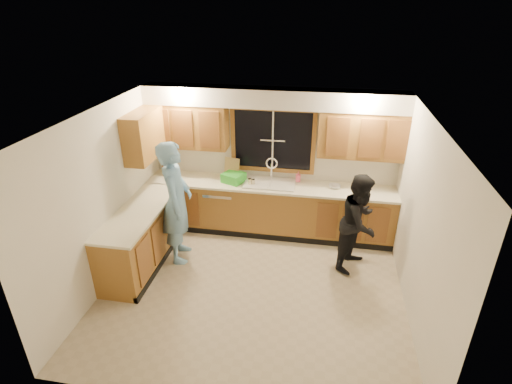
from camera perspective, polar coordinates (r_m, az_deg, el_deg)
floor at (r=5.91m, az=-0.42°, el=-13.56°), size 4.20×4.20×0.00m
ceiling at (r=4.72m, az=-0.52°, el=10.48°), size 4.20×4.20×0.00m
wall_back at (r=6.90m, az=2.37°, el=4.66°), size 4.20×0.00×4.20m
wall_left at (r=5.91m, az=-20.94°, el=-1.01°), size 0.00×3.80×3.80m
wall_right at (r=5.29m, az=22.60°, el=-4.58°), size 0.00×3.80×3.80m
base_cabinets_back at (r=6.98m, az=1.92°, el=-2.44°), size 4.20×0.60×0.88m
base_cabinets_left at (r=6.42m, az=-15.96°, el=-6.28°), size 0.60×1.90×0.88m
countertop_back at (r=6.75m, az=1.96°, el=0.93°), size 4.20×0.63×0.04m
countertop_left at (r=6.19m, az=-16.35°, el=-2.69°), size 0.63×1.90×0.04m
upper_cabinets_left at (r=6.88m, az=-9.73°, el=9.31°), size 1.35×0.33×0.75m
upper_cabinets_right at (r=6.53m, az=14.86°, el=7.90°), size 1.35×0.33×0.75m
upper_cabinets_return at (r=6.53m, az=-15.74°, el=7.79°), size 0.33×0.90×0.75m
soffit at (r=6.41m, az=2.34°, el=13.28°), size 4.20×0.35×0.30m
window_frame at (r=6.77m, az=2.41°, el=7.39°), size 1.44×0.03×1.14m
sink at (r=6.79m, az=1.97°, el=0.73°), size 0.86×0.52×0.57m
dishwasher at (r=7.13m, az=-4.88°, el=-2.12°), size 0.60×0.56×0.82m
stove at (r=6.00m, az=-18.22°, el=-9.02°), size 0.58×0.75×0.90m
man at (r=6.16m, az=-11.28°, el=-1.49°), size 0.61×0.79×1.94m
woman at (r=6.13m, az=14.55°, el=-4.23°), size 0.85×0.92×1.53m
knife_block at (r=7.21m, az=-12.69°, el=3.07°), size 0.12×0.10×0.21m
cutting_board at (r=6.93m, az=-3.48°, el=3.41°), size 0.29×0.15×0.36m
dish_crate at (r=6.82m, az=-3.23°, el=2.08°), size 0.43×0.42×0.16m
soap_bottle at (r=6.86m, az=6.04°, el=2.21°), size 0.09×0.09×0.18m
bowl at (r=6.74m, az=11.19°, el=0.78°), size 0.19×0.19×0.05m
can_left at (r=6.68m, az=-0.89°, el=1.43°), size 0.08×0.08×0.12m
can_right at (r=6.69m, az=-0.41°, el=1.40°), size 0.07×0.07×0.11m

